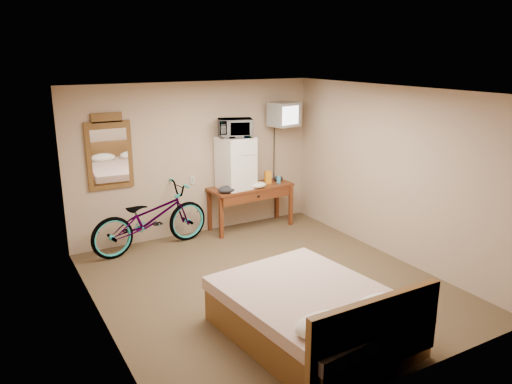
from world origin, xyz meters
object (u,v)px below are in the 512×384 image
desk (252,193)px  blue_cup (279,179)px  wall_mirror (109,153)px  mini_fridge (236,163)px  microwave (235,128)px  bed (315,315)px  crt_television (284,114)px  bicycle (151,218)px

desk → blue_cup: 0.55m
blue_cup → wall_mirror: wall_mirror is taller
mini_fridge → microwave: (0.00, 0.00, 0.58)m
wall_mirror → desk: bearing=-6.9°
desk → microwave: bearing=171.8°
desk → bed: bed is taller
mini_fridge → crt_television: (0.92, -0.02, 0.75)m
microwave → crt_television: crt_television is taller
crt_television → bed: 4.16m
wall_mirror → bicycle: bearing=-34.8°
mini_fridge → wall_mirror: size_ratio=0.75×
bicycle → microwave: bearing=-94.5°
bed → bicycle: bearing=101.5°
mini_fridge → blue_cup: size_ratio=7.09×
microwave → blue_cup: bearing=15.3°
desk → wall_mirror: size_ratio=1.29×
mini_fridge → blue_cup: (0.80, -0.07, -0.37)m
desk → wall_mirror: wall_mirror is taller
bicycle → blue_cup: bearing=-97.3°
crt_television → bicycle: crt_television is taller
microwave → bicycle: (-1.52, -0.09, -1.26)m
mini_fridge → bed: (-0.84, -3.41, -0.88)m
blue_cup → bed: (-1.64, -3.34, -0.52)m
crt_television → blue_cup: bearing=-156.7°
mini_fridge → bicycle: bearing=-176.7°
microwave → bed: bearing=-83.6°
mini_fridge → bicycle: size_ratio=0.45×
desk → wall_mirror: 2.44m
microwave → desk: bearing=12.1°
crt_television → microwave: bearing=179.0°
blue_cup → crt_television: bearing=23.3°
crt_television → bed: crt_television is taller
mini_fridge → bed: mini_fridge is taller
mini_fridge → bed: size_ratio=0.40×
mini_fridge → blue_cup: 0.88m
blue_cup → wall_mirror: (-2.79, 0.30, 0.69)m
wall_mirror → bicycle: (0.47, -0.32, -1.01)m
blue_cup → bicycle: (-2.32, -0.02, -0.31)m
microwave → wall_mirror: (-1.99, 0.23, -0.25)m
crt_television → wall_mirror: crt_television is taller
crt_television → bed: bearing=-117.5°
bed → wall_mirror: bearing=107.4°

